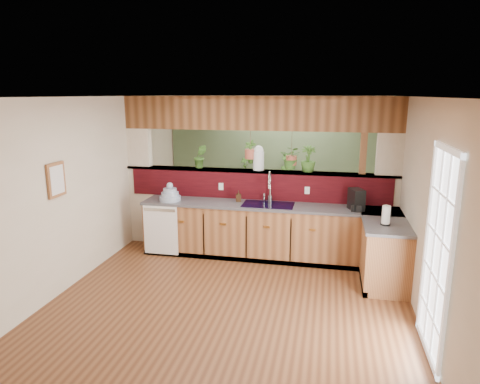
% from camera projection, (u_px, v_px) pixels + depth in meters
% --- Properties ---
extents(ground, '(4.60, 7.00, 0.01)m').
position_uv_depth(ground, '(240.00, 280.00, 6.19)').
color(ground, brown).
rests_on(ground, ground).
extents(ceiling, '(4.60, 7.00, 0.01)m').
position_uv_depth(ceiling, '(241.00, 97.00, 5.60)').
color(ceiling, brown).
rests_on(ceiling, ground).
extents(wall_back, '(4.60, 0.02, 2.60)m').
position_uv_depth(wall_back, '(274.00, 157.00, 9.23)').
color(wall_back, beige).
rests_on(wall_back, ground).
extents(wall_front, '(4.60, 0.02, 2.60)m').
position_uv_depth(wall_front, '(121.00, 323.00, 2.56)').
color(wall_front, beige).
rests_on(wall_front, ground).
extents(wall_left, '(0.02, 7.00, 2.60)m').
position_uv_depth(wall_left, '(89.00, 186.00, 6.36)').
color(wall_left, beige).
rests_on(wall_left, ground).
extents(wall_right, '(0.02, 7.00, 2.60)m').
position_uv_depth(wall_right, '(417.00, 202.00, 5.44)').
color(wall_right, beige).
rests_on(wall_right, ground).
extents(pass_through_partition, '(4.60, 0.21, 2.60)m').
position_uv_depth(pass_through_partition, '(259.00, 182.00, 7.20)').
color(pass_through_partition, beige).
rests_on(pass_through_partition, ground).
extents(pass_through_ledge, '(4.60, 0.21, 0.04)m').
position_uv_depth(pass_through_ledge, '(257.00, 171.00, 7.17)').
color(pass_through_ledge, brown).
rests_on(pass_through_ledge, ground).
extents(header_beam, '(4.60, 0.15, 0.55)m').
position_uv_depth(header_beam, '(257.00, 113.00, 6.95)').
color(header_beam, brown).
rests_on(header_beam, ground).
extents(sage_backwall, '(4.55, 0.02, 2.55)m').
position_uv_depth(sage_backwall, '(273.00, 157.00, 9.21)').
color(sage_backwall, '#546D4A').
rests_on(sage_backwall, ground).
extents(countertop, '(4.14, 1.52, 0.90)m').
position_uv_depth(countertop, '(304.00, 236.00, 6.75)').
color(countertop, brown).
rests_on(countertop, ground).
extents(dishwasher, '(0.58, 0.03, 0.82)m').
position_uv_depth(dishwasher, '(161.00, 230.00, 7.01)').
color(dishwasher, white).
rests_on(dishwasher, ground).
extents(navy_sink, '(0.82, 0.50, 0.18)m').
position_uv_depth(navy_sink, '(268.00, 209.00, 6.88)').
color(navy_sink, black).
rests_on(navy_sink, countertop).
extents(french_door, '(0.06, 1.02, 2.16)m').
position_uv_depth(french_door, '(437.00, 257.00, 4.26)').
color(french_door, white).
rests_on(french_door, ground).
extents(framed_print, '(0.04, 0.35, 0.45)m').
position_uv_depth(framed_print, '(56.00, 180.00, 5.53)').
color(framed_print, brown).
rests_on(framed_print, wall_left).
extents(faucet, '(0.23, 0.23, 0.52)m').
position_uv_depth(faucet, '(270.00, 186.00, 6.95)').
color(faucet, '#B7B7B2').
rests_on(faucet, countertop).
extents(dish_stack, '(0.35, 0.35, 0.31)m').
position_uv_depth(dish_stack, '(170.00, 195.00, 7.09)').
color(dish_stack, '#91A1BB').
rests_on(dish_stack, countertop).
extents(soap_dispenser, '(0.10, 0.10, 0.18)m').
position_uv_depth(soap_dispenser, '(239.00, 196.00, 7.04)').
color(soap_dispenser, '#3C2716').
rests_on(soap_dispenser, countertop).
extents(coffee_maker, '(0.17, 0.29, 0.33)m').
position_uv_depth(coffee_maker, '(356.00, 200.00, 6.51)').
color(coffee_maker, black).
rests_on(coffee_maker, countertop).
extents(paper_towel, '(0.13, 0.13, 0.29)m').
position_uv_depth(paper_towel, '(386.00, 216.00, 5.78)').
color(paper_towel, black).
rests_on(paper_towel, countertop).
extents(glass_jar, '(0.18, 0.18, 0.41)m').
position_uv_depth(glass_jar, '(259.00, 158.00, 7.11)').
color(glass_jar, silver).
rests_on(glass_jar, pass_through_ledge).
extents(ledge_plant_left, '(0.27, 0.24, 0.40)m').
position_uv_depth(ledge_plant_left, '(200.00, 156.00, 7.32)').
color(ledge_plant_left, '#315A1F').
rests_on(ledge_plant_left, pass_through_ledge).
extents(ledge_plant_right, '(0.29, 0.29, 0.43)m').
position_uv_depth(ledge_plant_right, '(308.00, 159.00, 6.95)').
color(ledge_plant_right, '#315A1F').
rests_on(ledge_plant_right, pass_through_ledge).
extents(hanging_plant_a, '(0.24, 0.20, 0.51)m').
position_uv_depth(hanging_plant_a, '(250.00, 144.00, 7.09)').
color(hanging_plant_a, brown).
rests_on(hanging_plant_a, header_beam).
extents(hanging_plant_b, '(0.39, 0.36, 0.55)m').
position_uv_depth(hanging_plant_b, '(292.00, 148.00, 6.96)').
color(hanging_plant_b, brown).
rests_on(hanging_plant_b, header_beam).
extents(shelving_console, '(1.42, 0.71, 0.92)m').
position_uv_depth(shelving_console, '(266.00, 195.00, 9.20)').
color(shelving_console, black).
rests_on(shelving_console, ground).
extents(shelf_plant_a, '(0.23, 0.20, 0.37)m').
position_uv_depth(shelf_plant_a, '(245.00, 165.00, 9.15)').
color(shelf_plant_a, '#315A1F').
rests_on(shelf_plant_a, shelving_console).
extents(shelf_plant_b, '(0.33, 0.33, 0.45)m').
position_uv_depth(shelf_plant_b, '(287.00, 165.00, 8.96)').
color(shelf_plant_b, '#315A1F').
rests_on(shelf_plant_b, shelving_console).
extents(floor_plant, '(0.69, 0.62, 0.71)m').
position_uv_depth(floor_plant, '(293.00, 216.00, 8.18)').
color(floor_plant, '#315A1F').
rests_on(floor_plant, ground).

